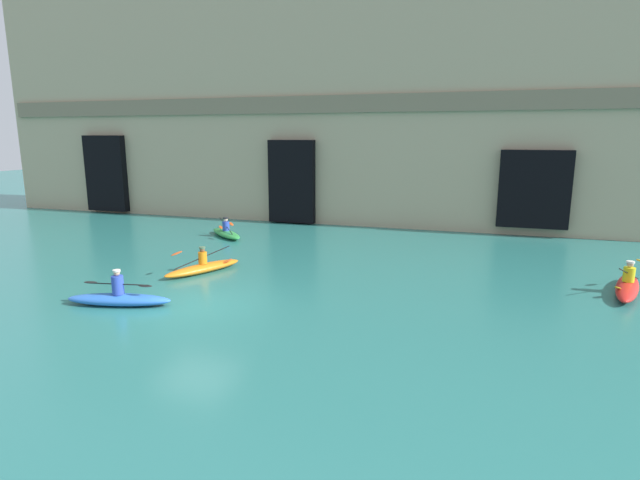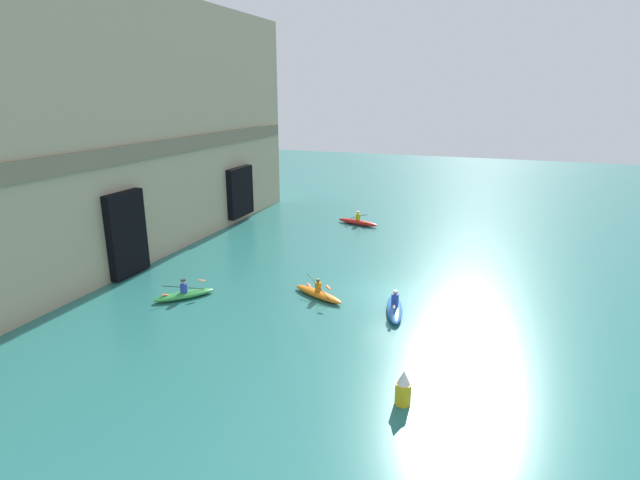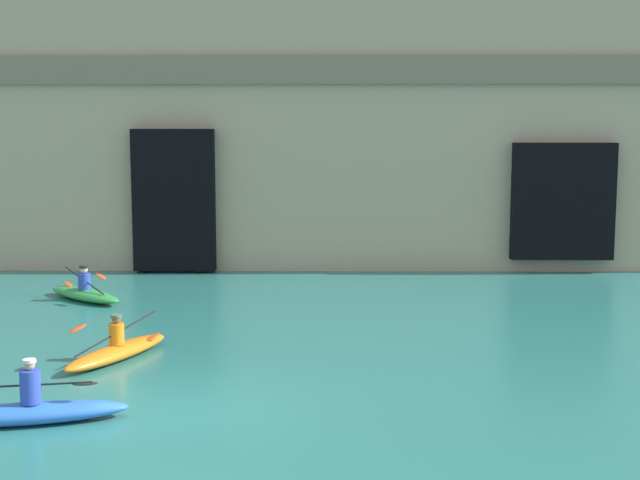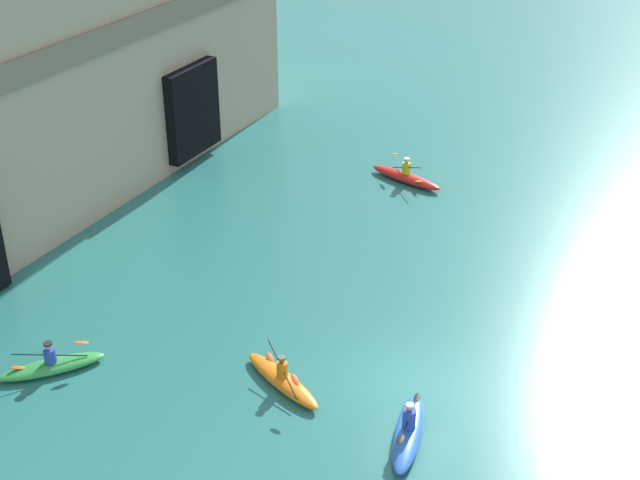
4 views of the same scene
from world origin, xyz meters
name	(u,v)px [view 4 (image 4 of 4)]	position (x,y,z in m)	size (l,w,h in m)	color
ground_plane	(413,385)	(0.00, 0.00, 0.00)	(120.00, 120.00, 0.00)	#28706B
kayak_red	(406,177)	(13.15, 5.51, 0.24)	(1.61, 3.64, 1.11)	red
kayak_green	(52,365)	(-4.25, 9.92, 0.21)	(2.90, 2.62, 1.03)	green
kayak_blue	(408,431)	(-2.25, -0.73, 0.23)	(3.38, 1.49, 1.14)	blue
kayak_orange	(282,379)	(-1.75, 3.42, 0.21)	(2.03, 3.28, 1.02)	orange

